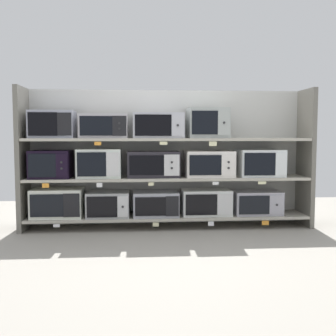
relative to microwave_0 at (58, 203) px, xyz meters
The scene contains 33 objects.
ground 1.61m from the microwave_0, 39.07° to the right, with size 7.13×6.00×0.02m, color gray.
back_panel 1.34m from the microwave_0, 11.50° to the left, with size 3.33×0.04×1.56m, color #B2B2AD.
upright_left 0.61m from the microwave_0, behind, with size 0.05×0.45×1.56m, color #68645B.
upright_right 2.86m from the microwave_0, ahead, with size 0.05×0.45×1.56m, color #68645B.
shelf_0 1.24m from the microwave_0, ahead, with size 3.13×0.45×0.03m, color #ADA899.
microwave_0 is the anchor object (origin of this frame).
microwave_1 0.56m from the microwave_0, ahead, with size 0.47×0.42×0.28m.
microwave_2 1.09m from the microwave_0, ahead, with size 0.50×0.41×0.27m.
microwave_3 1.66m from the microwave_0, ahead, with size 0.55×0.37×0.29m.
microwave_4 2.25m from the microwave_0, ahead, with size 0.54×0.37×0.26m.
price_tag_0 0.31m from the microwave_0, 83.45° to the right, with size 0.07×0.00×0.03m, color white.
price_tag_1 1.12m from the microwave_0, 11.81° to the right, with size 0.07×0.00×0.04m, color beige.
price_tag_2 1.71m from the microwave_0, ahead, with size 0.06×0.00×0.05m, color white.
price_tag_3 2.31m from the microwave_0, ahead, with size 0.08×0.00×0.05m, color orange.
shelf_1 1.25m from the microwave_0, ahead, with size 3.13×0.45×0.03m, color #ADA899.
microwave_5 0.43m from the microwave_0, behind, with size 0.43×0.41×0.30m.
microwave_6 0.64m from the microwave_0, ahead, with size 0.48×0.38×0.32m.
microwave_7 1.14m from the microwave_0, ahead, with size 0.58×0.34×0.29m.
microwave_8 1.74m from the microwave_0, ahead, with size 0.53×0.44×0.29m.
microwave_9 2.32m from the microwave_0, ahead, with size 0.50×0.41×0.30m.
price_tag_4 0.32m from the microwave_0, 109.12° to the right, with size 0.07×0.00×0.05m, color orange.
price_tag_5 0.57m from the microwave_0, 25.09° to the right, with size 0.06×0.00×0.04m, color white.
price_tag_6 1.08m from the microwave_0, 12.37° to the right, with size 0.06×0.00×0.03m, color beige.
price_tag_7 1.75m from the microwave_0, ahead, with size 0.07×0.00×0.03m, color white.
price_tag_8 2.26m from the microwave_0, ahead, with size 0.09×0.00×0.03m, color beige.
shelf_2 1.41m from the microwave_0, ahead, with size 3.13×0.45×0.03m, color #ADA899.
microwave_10 0.86m from the microwave_0, behind, with size 0.48×0.34×0.30m.
microwave_11 0.99m from the microwave_0, ahead, with size 0.52×0.39×0.26m.
microwave_12 1.40m from the microwave_0, ahead, with size 0.56×0.43×0.28m.
microwave_13 1.89m from the microwave_0, ahead, with size 0.44×0.40×0.34m.
price_tag_9 0.84m from the microwave_0, 25.64° to the right, with size 0.07×0.00×0.04m, color orange.
price_tag_10 1.36m from the microwave_0, 10.97° to the right, with size 0.08×0.00×0.03m, color beige.
price_tag_11 1.83m from the microwave_0, ahead, with size 0.08×0.00×0.05m, color beige.
Camera 1 is at (-0.35, -4.56, 1.04)m, focal length 43.65 mm.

